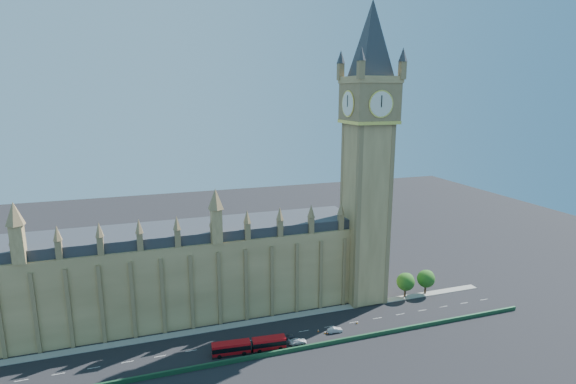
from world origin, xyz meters
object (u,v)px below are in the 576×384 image
object	(u,v)px
car_grey	(286,336)
car_silver	(335,330)
car_white	(298,341)
red_bus	(249,346)

from	to	relation	value
car_grey	car_silver	world-z (taller)	car_silver
car_silver	car_white	distance (m)	12.38
car_silver	car_white	bearing A→B (deg)	104.14
car_grey	red_bus	bearing A→B (deg)	107.84
red_bus	car_grey	bearing A→B (deg)	19.98
red_bus	car_silver	world-z (taller)	red_bus
car_silver	car_white	xyz separation A→B (m)	(-12.18, -2.25, 0.01)
car_grey	car_silver	bearing A→B (deg)	-91.88
car_grey	car_white	xyz separation A→B (m)	(2.19, -3.37, 0.02)
red_bus	car_grey	distance (m)	11.80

